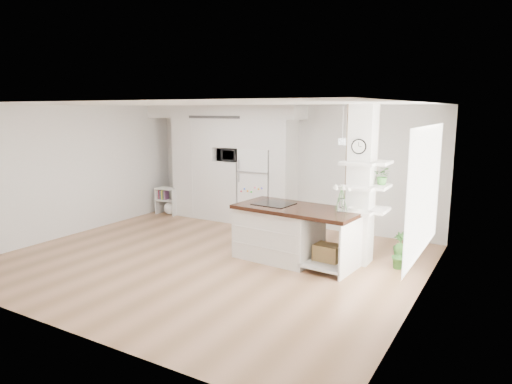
{
  "coord_description": "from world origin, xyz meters",
  "views": [
    {
      "loc": [
        4.58,
        -6.24,
        2.62
      ],
      "look_at": [
        0.42,
        0.9,
        1.11
      ],
      "focal_mm": 32.0,
      "sensor_mm": 36.0,
      "label": 1
    }
  ],
  "objects_px": {
    "refrigerator": "(259,186)",
    "kitchen_island": "(285,231)",
    "bookshelf": "(169,203)",
    "floor_plant_a": "(400,255)"
  },
  "relations": [
    {
      "from": "refrigerator",
      "to": "kitchen_island",
      "type": "height_order",
      "value": "refrigerator"
    },
    {
      "from": "floor_plant_a",
      "to": "bookshelf",
      "type": "bearing_deg",
      "value": 169.04
    },
    {
      "from": "kitchen_island",
      "to": "bookshelf",
      "type": "height_order",
      "value": "kitchen_island"
    },
    {
      "from": "kitchen_island",
      "to": "bookshelf",
      "type": "bearing_deg",
      "value": 162.89
    },
    {
      "from": "refrigerator",
      "to": "bookshelf",
      "type": "distance_m",
      "value": 2.54
    },
    {
      "from": "kitchen_island",
      "to": "floor_plant_a",
      "type": "height_order",
      "value": "kitchen_island"
    },
    {
      "from": "refrigerator",
      "to": "bookshelf",
      "type": "bearing_deg",
      "value": -172.49
    },
    {
      "from": "refrigerator",
      "to": "kitchen_island",
      "type": "distance_m",
      "value": 2.6
    },
    {
      "from": "refrigerator",
      "to": "bookshelf",
      "type": "xyz_separation_m",
      "value": [
        -2.45,
        -0.32,
        -0.58
      ]
    },
    {
      "from": "bookshelf",
      "to": "refrigerator",
      "type": "bearing_deg",
      "value": 4.89
    }
  ]
}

